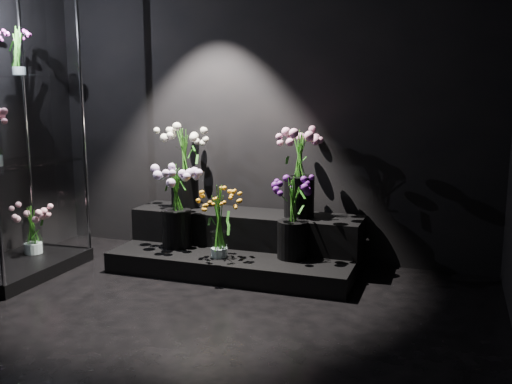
% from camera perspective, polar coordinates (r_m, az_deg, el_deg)
% --- Properties ---
extents(floor, '(4.00, 4.00, 0.00)m').
position_cam_1_polar(floor, '(3.49, -10.23, -14.93)').
color(floor, black).
rests_on(floor, ground).
extents(wall_back, '(4.00, 0.00, 4.00)m').
position_cam_1_polar(wall_back, '(5.00, 0.67, 9.39)').
color(wall_back, black).
rests_on(wall_back, floor).
extents(display_riser, '(1.98, 0.88, 0.44)m').
position_cam_1_polar(display_riser, '(4.82, -1.47, -5.31)').
color(display_riser, black).
rests_on(display_riser, floor).
extents(display_case, '(0.63, 1.05, 2.31)m').
position_cam_1_polar(display_case, '(4.83, -23.27, 5.64)').
color(display_case, black).
rests_on(display_case, floor).
extents(bouquet_orange_bells, '(0.33, 0.33, 0.56)m').
position_cam_1_polar(bouquet_orange_bells, '(4.48, -3.74, -3.01)').
color(bouquet_orange_bells, white).
rests_on(bouquet_orange_bells, display_riser).
extents(bouquet_lilac, '(0.38, 0.38, 0.72)m').
position_cam_1_polar(bouquet_lilac, '(4.78, -8.00, -0.74)').
color(bouquet_lilac, black).
rests_on(bouquet_lilac, display_riser).
extents(bouquet_purple, '(0.34, 0.34, 0.66)m').
position_cam_1_polar(bouquet_purple, '(4.44, 3.72, -2.04)').
color(bouquet_purple, black).
rests_on(bouquet_purple, display_riser).
extents(bouquet_cream_roses, '(0.46, 0.46, 0.70)m').
position_cam_1_polar(bouquet_cream_roses, '(5.05, -7.19, 3.16)').
color(bouquet_cream_roses, black).
rests_on(bouquet_cream_roses, display_riser).
extents(bouquet_pink_roses, '(0.49, 0.49, 0.72)m').
position_cam_1_polar(bouquet_pink_roses, '(4.65, 4.38, 2.64)').
color(bouquet_pink_roses, black).
rests_on(bouquet_pink_roses, display_riser).
extents(bouquet_case_magenta, '(0.28, 0.28, 0.39)m').
position_cam_1_polar(bouquet_case_magenta, '(4.96, -22.75, 13.06)').
color(bouquet_case_magenta, white).
rests_on(bouquet_case_magenta, display_case).
extents(bouquet_case_base_pink, '(0.33, 0.33, 0.41)m').
position_cam_1_polar(bouquet_case_base_pink, '(5.15, -21.50, -3.35)').
color(bouquet_case_base_pink, white).
rests_on(bouquet_case_base_pink, display_case).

